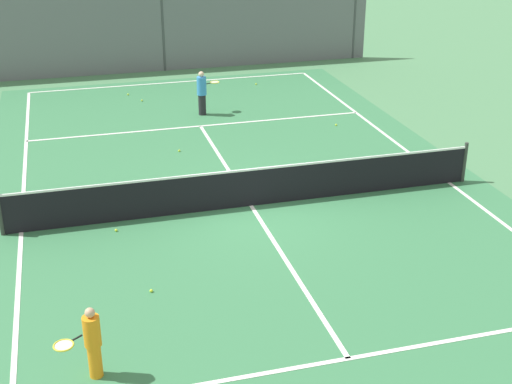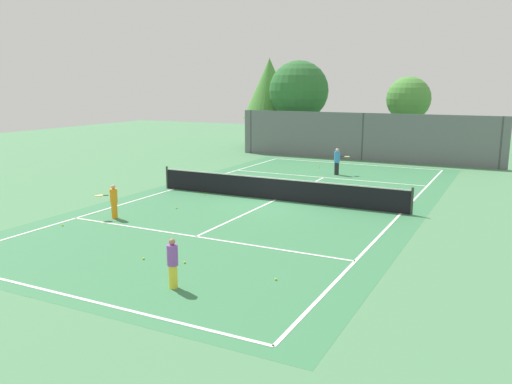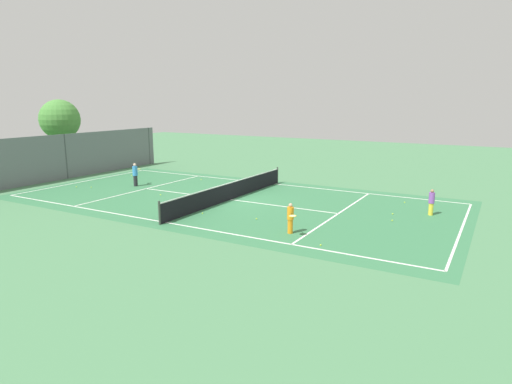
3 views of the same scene
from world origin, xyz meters
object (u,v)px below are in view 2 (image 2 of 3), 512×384
at_px(player_2, 113,201).
at_px(tennis_ball_6, 205,194).
at_px(tennis_ball_1, 177,208).
at_px(tennis_ball_5, 399,187).
at_px(tennis_ball_8, 319,167).
at_px(tennis_ball_10, 318,164).
at_px(tennis_ball_9, 185,262).
at_px(ball_crate, 319,197).
at_px(tennis_ball_7, 143,258).
at_px(player_1, 173,263).
at_px(tennis_ball_3, 63,225).
at_px(player_0, 337,161).
at_px(tennis_ball_4, 291,182).
at_px(tennis_ball_0, 398,170).
at_px(tennis_ball_2, 276,279).

xyz_separation_m(player_2, tennis_ball_6, (0.81, 5.20, -0.65)).
height_order(tennis_ball_1, tennis_ball_5, same).
distance_m(tennis_ball_8, tennis_ball_10, 1.00).
bearing_deg(tennis_ball_9, tennis_ball_6, 118.90).
relative_size(ball_crate, tennis_ball_7, 6.75).
distance_m(player_1, tennis_ball_3, 7.69).
height_order(player_0, tennis_ball_1, player_0).
bearing_deg(tennis_ball_9, tennis_ball_8, 98.24).
relative_size(player_0, tennis_ball_6, 22.93).
bearing_deg(tennis_ball_8, tennis_ball_4, -85.55).
height_order(tennis_ball_0, tennis_ball_2, same).
xyz_separation_m(player_1, tennis_ball_0, (1.13, 21.23, -0.63)).
bearing_deg(ball_crate, tennis_ball_5, 60.62).
height_order(ball_crate, tennis_ball_2, ball_crate).
height_order(player_0, tennis_ball_10, player_0).
relative_size(tennis_ball_6, tennis_ball_10, 1.00).
bearing_deg(tennis_ball_7, tennis_ball_0, 80.86).
height_order(tennis_ball_3, tennis_ball_4, same).
bearing_deg(tennis_ball_10, tennis_ball_0, 1.45).
xyz_separation_m(tennis_ball_5, tennis_ball_8, (-5.82, 4.49, 0.00)).
bearing_deg(tennis_ball_8, player_2, -99.85).
height_order(player_0, ball_crate, player_0).
bearing_deg(tennis_ball_10, player_2, -97.93).
relative_size(player_1, ball_crate, 2.91).
bearing_deg(tennis_ball_0, tennis_ball_7, -99.14).
distance_m(tennis_ball_4, tennis_ball_5, 5.48).
bearing_deg(ball_crate, player_2, -132.67).
relative_size(tennis_ball_0, tennis_ball_9, 1.00).
height_order(ball_crate, tennis_ball_9, ball_crate).
distance_m(tennis_ball_5, tennis_ball_9, 14.39).
relative_size(tennis_ball_3, tennis_ball_4, 1.00).
relative_size(player_0, tennis_ball_0, 22.93).
relative_size(tennis_ball_0, tennis_ball_5, 1.00).
distance_m(tennis_ball_1, tennis_ball_8, 13.21).
relative_size(player_1, tennis_ball_2, 19.66).
distance_m(tennis_ball_2, tennis_ball_5, 14.05).
height_order(tennis_ball_0, tennis_ball_10, same).
distance_m(tennis_ball_4, tennis_ball_10, 6.48).
bearing_deg(tennis_ball_10, ball_crate, -69.60).
bearing_deg(tennis_ball_0, ball_crate, -97.53).
xyz_separation_m(tennis_ball_4, tennis_ball_10, (-0.83, 6.42, 0.00)).
bearing_deg(tennis_ball_2, ball_crate, 103.48).
height_order(tennis_ball_0, tennis_ball_5, same).
xyz_separation_m(ball_crate, tennis_ball_7, (-1.87, -9.81, -0.15)).
height_order(player_0, player_2, player_0).
distance_m(tennis_ball_7, tennis_ball_8, 18.86).
height_order(tennis_ball_5, tennis_ball_8, same).
bearing_deg(tennis_ball_0, tennis_ball_6, -119.79).
bearing_deg(tennis_ball_4, tennis_ball_7, -85.75).
bearing_deg(player_0, tennis_ball_0, 48.78).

